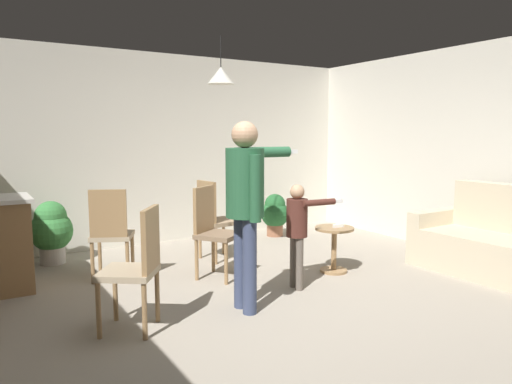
# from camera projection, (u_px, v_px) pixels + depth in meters

# --- Properties ---
(ground) EXTENTS (7.68, 7.68, 0.00)m
(ground) POSITION_uv_depth(u_px,v_px,m) (284.00, 309.00, 4.27)
(ground) COLOR #9E9384
(wall_back) EXTENTS (6.40, 0.10, 2.70)m
(wall_back) POSITION_uv_depth(u_px,v_px,m) (157.00, 149.00, 6.81)
(wall_back) COLOR silver
(wall_back) RESTS_ON ground
(wall_right) EXTENTS (0.10, 6.40, 2.70)m
(wall_right) POSITION_uv_depth(u_px,v_px,m) (500.00, 152.00, 5.78)
(wall_right) COLOR silver
(wall_right) RESTS_ON ground
(couch_floral) EXTENTS (0.88, 1.81, 1.00)m
(couch_floral) POSITION_uv_depth(u_px,v_px,m) (501.00, 246.00, 5.25)
(couch_floral) COLOR beige
(couch_floral) RESTS_ON ground
(side_table_by_couch) EXTENTS (0.44, 0.44, 0.52)m
(side_table_by_couch) POSITION_uv_depth(u_px,v_px,m) (334.00, 244.00, 5.39)
(side_table_by_couch) COLOR #99754C
(side_table_by_couch) RESTS_ON ground
(person_adult) EXTENTS (0.84, 0.49, 1.68)m
(person_adult) POSITION_uv_depth(u_px,v_px,m) (246.00, 195.00, 4.13)
(person_adult) COLOR #384260
(person_adult) RESTS_ON ground
(person_child) EXTENTS (0.55, 0.34, 1.07)m
(person_child) POSITION_uv_depth(u_px,v_px,m) (298.00, 224.00, 4.77)
(person_child) COLOR #60564C
(person_child) RESTS_ON ground
(dining_chair_by_counter) EXTENTS (0.46, 0.46, 1.00)m
(dining_chair_by_counter) POSITION_uv_depth(u_px,v_px,m) (215.00, 217.00, 5.88)
(dining_chair_by_counter) COLOR #99754C
(dining_chair_by_counter) RESTS_ON ground
(dining_chair_near_wall) EXTENTS (0.56, 0.56, 1.00)m
(dining_chair_near_wall) POSITION_uv_depth(u_px,v_px,m) (111.00, 231.00, 5.05)
(dining_chair_near_wall) COLOR #99754C
(dining_chair_near_wall) RESTS_ON ground
(dining_chair_centre_back) EXTENTS (0.59, 0.59, 1.00)m
(dining_chair_centre_back) POSITION_uv_depth(u_px,v_px,m) (137.00, 264.00, 3.76)
(dining_chair_centre_back) COLOR #99754C
(dining_chair_centre_back) RESTS_ON ground
(dining_chair_spare) EXTENTS (0.58, 0.58, 1.00)m
(dining_chair_spare) POSITION_uv_depth(u_px,v_px,m) (213.00, 228.00, 5.18)
(dining_chair_spare) COLOR #99754C
(dining_chair_spare) RESTS_ON ground
(potted_plant_corner) EXTENTS (0.50, 0.50, 0.77)m
(potted_plant_corner) POSITION_uv_depth(u_px,v_px,m) (51.00, 229.00, 5.73)
(potted_plant_corner) COLOR #B7B2AD
(potted_plant_corner) RESTS_ON ground
(potted_plant_by_wall) EXTENTS (0.43, 0.43, 0.65)m
(potted_plant_by_wall) POSITION_uv_depth(u_px,v_px,m) (275.00, 213.00, 7.30)
(potted_plant_by_wall) COLOR brown
(potted_plant_by_wall) RESTS_ON ground
(spare_remote_on_table) EXTENTS (0.13, 0.05, 0.04)m
(spare_remote_on_table) POSITION_uv_depth(u_px,v_px,m) (338.00, 226.00, 5.36)
(spare_remote_on_table) COLOR white
(spare_remote_on_table) RESTS_ON side_table_by_couch
(ceiling_light_pendant) EXTENTS (0.32, 0.32, 0.55)m
(ceiling_light_pendant) POSITION_uv_depth(u_px,v_px,m) (221.00, 75.00, 5.54)
(ceiling_light_pendant) COLOR silver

